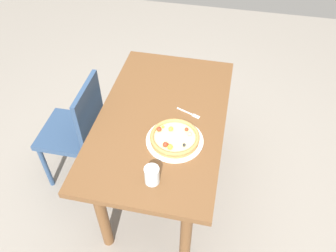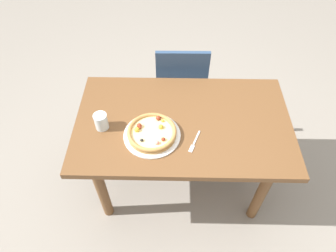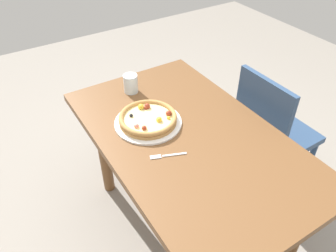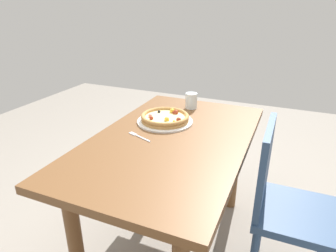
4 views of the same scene
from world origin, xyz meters
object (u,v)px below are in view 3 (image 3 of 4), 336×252
chair_near (271,132)px  pizza (148,118)px  dining_table (188,152)px  fork (165,156)px  drinking_glass (131,84)px  plate (148,122)px

chair_near → pizza: bearing=-104.8°
dining_table → chair_near: 0.62m
dining_table → fork: 0.21m
chair_near → fork: (-0.06, 0.78, 0.25)m
fork → drinking_glass: drinking_glass is taller
pizza → drinking_glass: 0.31m
chair_near → pizza: 0.80m
dining_table → pizza: size_ratio=4.59×
chair_near → plate: (0.19, 0.73, 0.25)m
dining_table → drinking_glass: 0.52m
fork → dining_table: bearing=-138.7°
chair_near → fork: chair_near is taller
dining_table → chair_near: chair_near is taller
plate → chair_near: bearing=-104.3°
drinking_glass → pizza: bearing=168.8°
plate → dining_table: bearing=-147.3°
pizza → plate: bearing=122.2°
fork → drinking_glass: (0.55, -0.11, 0.05)m
dining_table → fork: size_ratio=8.31×
dining_table → drinking_glass: size_ratio=12.68×
dining_table → drinking_glass: bearing=6.8°
dining_table → plate: plate is taller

